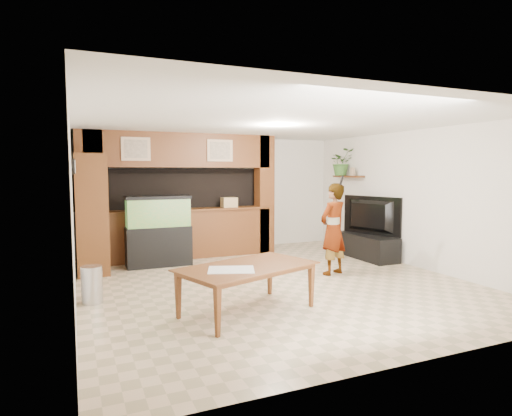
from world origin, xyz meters
name	(u,v)px	position (x,y,z in m)	size (l,w,h in m)	color
floor	(272,282)	(0.00, 0.00, 0.00)	(6.50, 6.50, 0.00)	tan
ceiling	(273,123)	(0.00, 0.00, 2.60)	(6.50, 6.50, 0.00)	white
wall_back	(213,194)	(0.00, 3.25, 1.30)	(6.00, 6.00, 0.00)	silver
wall_left	(73,210)	(-3.00, 0.00, 1.30)	(6.50, 6.50, 0.00)	silver
wall_right	(415,199)	(3.00, 0.00, 1.30)	(6.50, 6.50, 0.00)	silver
partition	(178,195)	(-0.95, 2.64, 1.31)	(4.20, 0.99, 2.60)	brown
wall_clock	(74,166)	(-2.97, 1.00, 1.90)	(0.05, 0.25, 0.25)	black
wall_shelf	(348,176)	(2.85, 1.95, 1.70)	(0.25, 0.90, 0.04)	#5D3516
pantry_cabinet	(92,214)	(-2.70, 1.85, 1.06)	(0.53, 0.87, 2.13)	#5D3516
trash_can	(92,285)	(-2.79, -0.06, 0.26)	(0.28, 0.28, 0.52)	#B2B2B7
aquarium	(158,232)	(-1.51, 1.95, 0.66)	(1.22, 0.46, 1.36)	black
tv_stand	(367,246)	(2.65, 0.96, 0.25)	(0.54, 1.47, 0.49)	black
television	(368,216)	(2.65, 0.96, 0.90)	(1.40, 0.18, 0.81)	black
photo_frame	(352,172)	(2.85, 1.79, 1.81)	(0.03, 0.14, 0.19)	tan
potted_plant	(341,162)	(2.82, 2.19, 2.03)	(0.56, 0.49, 0.63)	#366628
person	(333,229)	(1.20, 0.05, 0.81)	(0.59, 0.39, 1.62)	#937750
microphone	(342,180)	(1.25, -0.11, 1.67)	(0.04, 0.04, 0.17)	black
dining_table	(249,290)	(-0.94, -1.30, 0.31)	(1.75, 0.98, 0.62)	#5D3516
newspaper_a	(231,270)	(-1.23, -1.41, 0.62)	(0.56, 0.41, 0.01)	silver
counter_box	(229,202)	(0.11, 2.45, 1.15)	(0.32, 0.22, 0.22)	tan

